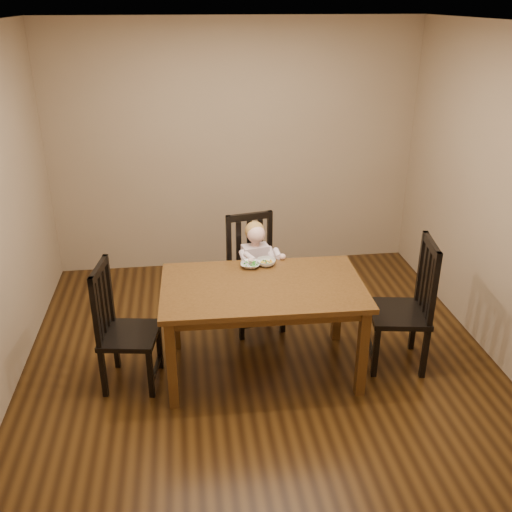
{
  "coord_description": "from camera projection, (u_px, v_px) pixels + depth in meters",
  "views": [
    {
      "loc": [
        -0.57,
        -4.1,
        2.86
      ],
      "look_at": [
        0.0,
        0.25,
        0.86
      ],
      "focal_mm": 40.0,
      "sensor_mm": 36.0,
      "label": 1
    }
  ],
  "objects": [
    {
      "name": "chair_left",
      "position": [
        123.0,
        329.0,
        4.45
      ],
      "size": [
        0.49,
        0.51,
        1.04
      ],
      "rotation": [
        0.0,
        0.0,
        -1.73
      ],
      "color": "black",
      "rests_on": "room"
    },
    {
      "name": "chair_child",
      "position": [
        254.0,
        275.0,
        5.29
      ],
      "size": [
        0.54,
        0.52,
        1.07
      ],
      "rotation": [
        0.0,
        0.0,
        3.33
      ],
      "color": "black",
      "rests_on": "room"
    },
    {
      "name": "chair_right",
      "position": [
        406.0,
        307.0,
        4.68
      ],
      "size": [
        0.53,
        0.55,
        1.12
      ],
      "rotation": [
        0.0,
        0.0,
        1.41
      ],
      "color": "black",
      "rests_on": "room"
    },
    {
      "name": "fork",
      "position": [
        246.0,
        263.0,
        4.73
      ],
      "size": [
        0.08,
        0.12,
        0.05
      ],
      "rotation": [
        0.0,
        0.0,
        0.52
      ],
      "color": "silver",
      "rests_on": "bowl_peas"
    },
    {
      "name": "bowl_peas",
      "position": [
        250.0,
        265.0,
        4.77
      ],
      "size": [
        0.19,
        0.19,
        0.04
      ],
      "primitive_type": "imported",
      "rotation": [
        0.0,
        0.0,
        -0.21
      ],
      "color": "silver",
      "rests_on": "dining_table"
    },
    {
      "name": "bowl_veg",
      "position": [
        266.0,
        262.0,
        4.8
      ],
      "size": [
        0.2,
        0.2,
        0.05
      ],
      "primitive_type": "imported",
      "rotation": [
        0.0,
        0.0,
        -0.34
      ],
      "color": "silver",
      "rests_on": "dining_table"
    },
    {
      "name": "dining_table",
      "position": [
        263.0,
        295.0,
        4.52
      ],
      "size": [
        1.62,
        1.0,
        0.8
      ],
      "rotation": [
        0.0,
        0.0,
        -0.03
      ],
      "color": "#43290F",
      "rests_on": "room"
    },
    {
      "name": "toddler",
      "position": [
        256.0,
        264.0,
        5.18
      ],
      "size": [
        0.38,
        0.44,
        0.53
      ],
      "primitive_type": null,
      "rotation": [
        0.0,
        0.0,
        3.33
      ],
      "color": "white",
      "rests_on": "chair_child"
    },
    {
      "name": "room",
      "position": [
        260.0,
        212.0,
        4.39
      ],
      "size": [
        4.01,
        4.01,
        2.71
      ],
      "color": "#43280E",
      "rests_on": "ground"
    }
  ]
}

